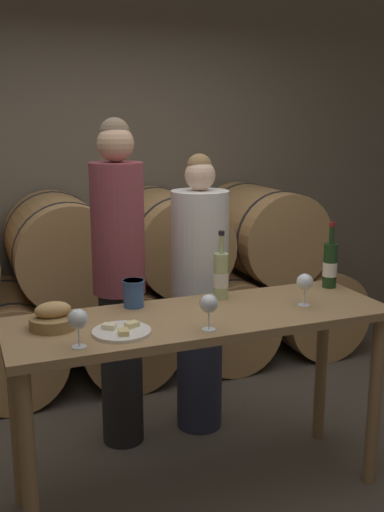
{
  "coord_description": "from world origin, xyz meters",
  "views": [
    {
      "loc": [
        -1.0,
        -2.42,
        1.8
      ],
      "look_at": [
        0.0,
        0.12,
        1.17
      ],
      "focal_mm": 42.0,
      "sensor_mm": 36.0,
      "label": 1
    }
  ],
  "objects_px": {
    "wine_glass_far_left": "(78,320)",
    "blue_crock": "(134,292)",
    "wine_glass_center": "(305,283)",
    "tasting_table": "(201,343)",
    "person_left": "(119,280)",
    "wine_bottle_white": "(221,275)",
    "cheese_plate": "(122,331)",
    "wine_glass_left": "(209,304)",
    "wine_bottle_red": "(330,265)",
    "bread_basket": "(53,318)",
    "person_right": "(200,294)"
  },
  "relations": [
    {
      "from": "wine_bottle_red",
      "to": "person_right",
      "type": "bearing_deg",
      "value": 141.2
    },
    {
      "from": "tasting_table",
      "to": "bread_basket",
      "type": "relative_size",
      "value": 8.6
    },
    {
      "from": "person_right",
      "to": "wine_glass_far_left",
      "type": "relative_size",
      "value": 10.23
    },
    {
      "from": "tasting_table",
      "to": "blue_crock",
      "type": "xyz_separation_m",
      "value": [
        -0.26,
        0.23,
        0.21
      ]
    },
    {
      "from": "wine_glass_far_left",
      "to": "wine_glass_center",
      "type": "height_order",
      "value": "same"
    },
    {
      "from": "wine_bottle_white",
      "to": "wine_glass_center",
      "type": "distance_m",
      "value": 0.41
    },
    {
      "from": "blue_crock",
      "to": "wine_bottle_white",
      "type": "bearing_deg",
      "value": -3.87
    },
    {
      "from": "wine_glass_left",
      "to": "wine_bottle_red",
      "type": "bearing_deg",
      "value": 23.48
    },
    {
      "from": "blue_crock",
      "to": "bread_basket",
      "type": "relative_size",
      "value": 0.64
    },
    {
      "from": "person_left",
      "to": "bread_basket",
      "type": "xyz_separation_m",
      "value": [
        -0.44,
        -0.55,
        0.02
      ]
    },
    {
      "from": "person_right",
      "to": "tasting_table",
      "type": "bearing_deg",
      "value": -111.66
    },
    {
      "from": "blue_crock",
      "to": "cheese_plate",
      "type": "relative_size",
      "value": 0.53
    },
    {
      "from": "wine_bottle_white",
      "to": "cheese_plate",
      "type": "relative_size",
      "value": 1.39
    },
    {
      "from": "tasting_table",
      "to": "wine_glass_left",
      "type": "distance_m",
      "value": 0.33
    },
    {
      "from": "tasting_table",
      "to": "cheese_plate",
      "type": "xyz_separation_m",
      "value": [
        -0.41,
        -0.11,
        0.15
      ]
    },
    {
      "from": "wine_glass_far_left",
      "to": "wine_glass_left",
      "type": "xyz_separation_m",
      "value": [
        0.55,
        -0.01,
        0.0
      ]
    },
    {
      "from": "bread_basket",
      "to": "wine_glass_center",
      "type": "xyz_separation_m",
      "value": [
        1.17,
        -0.13,
        0.07
      ]
    },
    {
      "from": "cheese_plate",
      "to": "wine_glass_left",
      "type": "distance_m",
      "value": 0.38
    },
    {
      "from": "person_left",
      "to": "wine_glass_far_left",
      "type": "height_order",
      "value": "person_left"
    },
    {
      "from": "wine_bottle_red",
      "to": "wine_glass_far_left",
      "type": "bearing_deg",
      "value": -165.43
    },
    {
      "from": "bread_basket",
      "to": "wine_glass_far_left",
      "type": "xyz_separation_m",
      "value": [
        0.06,
        -0.27,
        0.07
      ]
    },
    {
      "from": "wine_bottle_red",
      "to": "wine_bottle_white",
      "type": "xyz_separation_m",
      "value": [
        -0.62,
        0.03,
        -0.0
      ]
    },
    {
      "from": "person_left",
      "to": "blue_crock",
      "type": "height_order",
      "value": "person_left"
    },
    {
      "from": "bread_basket",
      "to": "cheese_plate",
      "type": "height_order",
      "value": "bread_basket"
    },
    {
      "from": "person_left",
      "to": "wine_bottle_white",
      "type": "relative_size",
      "value": 5.24
    },
    {
      "from": "wine_glass_far_left",
      "to": "wine_bottle_red",
      "type": "bearing_deg",
      "value": 14.57
    },
    {
      "from": "person_right",
      "to": "wine_bottle_red",
      "type": "distance_m",
      "value": 0.75
    },
    {
      "from": "bread_basket",
      "to": "person_right",
      "type": "bearing_deg",
      "value": 31.3
    },
    {
      "from": "wine_glass_left",
      "to": "blue_crock",
      "type": "bearing_deg",
      "value": 115.64
    },
    {
      "from": "cheese_plate",
      "to": "wine_bottle_white",
      "type": "bearing_deg",
      "value": 27.04
    },
    {
      "from": "blue_crock",
      "to": "cheese_plate",
      "type": "xyz_separation_m",
      "value": [
        -0.15,
        -0.33,
        -0.06
      ]
    },
    {
      "from": "wine_glass_center",
      "to": "bread_basket",
      "type": "bearing_deg",
      "value": 173.86
    },
    {
      "from": "wine_glass_far_left",
      "to": "wine_glass_left",
      "type": "bearing_deg",
      "value": -0.63
    },
    {
      "from": "wine_glass_left",
      "to": "wine_glass_center",
      "type": "bearing_deg",
      "value": 14.57
    },
    {
      "from": "person_left",
      "to": "wine_glass_far_left",
      "type": "relative_size",
      "value": 11.45
    },
    {
      "from": "person_right",
      "to": "wine_glass_far_left",
      "type": "distance_m",
      "value": 1.2
    },
    {
      "from": "wine_glass_center",
      "to": "person_left",
      "type": "bearing_deg",
      "value": 137.32
    },
    {
      "from": "wine_bottle_white",
      "to": "wine_glass_left",
      "type": "height_order",
      "value": "wine_bottle_white"
    },
    {
      "from": "tasting_table",
      "to": "blue_crock",
      "type": "relative_size",
      "value": 13.52
    },
    {
      "from": "tasting_table",
      "to": "wine_glass_left",
      "type": "xyz_separation_m",
      "value": [
        -0.05,
        -0.2,
        0.25
      ]
    },
    {
      "from": "person_right",
      "to": "wine_glass_center",
      "type": "relative_size",
      "value": 10.23
    },
    {
      "from": "wine_bottle_white",
      "to": "wine_glass_center",
      "type": "relative_size",
      "value": 2.18
    },
    {
      "from": "wine_glass_center",
      "to": "tasting_table",
      "type": "bearing_deg",
      "value": 173.56
    },
    {
      "from": "blue_crock",
      "to": "wine_glass_left",
      "type": "distance_m",
      "value": 0.48
    },
    {
      "from": "cheese_plate",
      "to": "person_left",
      "type": "bearing_deg",
      "value": 75.9
    },
    {
      "from": "tasting_table",
      "to": "person_left",
      "type": "height_order",
      "value": "person_left"
    },
    {
      "from": "bread_basket",
      "to": "wine_glass_left",
      "type": "xyz_separation_m",
      "value": [
        0.61,
        -0.27,
        0.07
      ]
    },
    {
      "from": "wine_glass_far_left",
      "to": "blue_crock",
      "type": "bearing_deg",
      "value": 50.75
    },
    {
      "from": "wine_bottle_red",
      "to": "cheese_plate",
      "type": "xyz_separation_m",
      "value": [
        -1.21,
        -0.27,
        -0.11
      ]
    },
    {
      "from": "wine_glass_far_left",
      "to": "wine_glass_center",
      "type": "bearing_deg",
      "value": 7.17
    }
  ]
}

